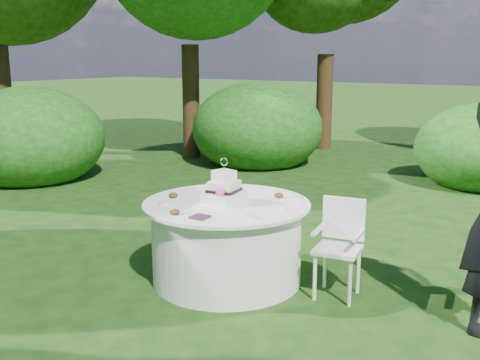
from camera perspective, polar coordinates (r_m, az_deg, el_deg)
name	(u,v)px	position (r m, az deg, el deg)	size (l,w,h in m)	color
ground	(227,280)	(5.46, -1.34, -10.11)	(80.00, 80.00, 0.00)	black
napkins	(200,217)	(4.72, -4.09, -3.77)	(0.14, 0.14, 0.02)	#4A203A
feather_plume	(170,209)	(5.00, -7.13, -2.94)	(0.48, 0.07, 0.01)	white
table	(227,241)	(5.32, -1.36, -6.25)	(1.56, 1.56, 0.77)	white
cake	(224,191)	(5.18, -1.64, -1.08)	(0.34, 0.35, 0.43)	beige
chair	(340,239)	(5.07, 10.14, -5.94)	(0.44, 0.43, 0.87)	silver
votives	(243,202)	(5.16, 0.27, -2.21)	(1.03, 0.95, 0.04)	white
petal_cups	(210,200)	(5.19, -3.04, -2.08)	(0.95, 1.09, 0.05)	#562D16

